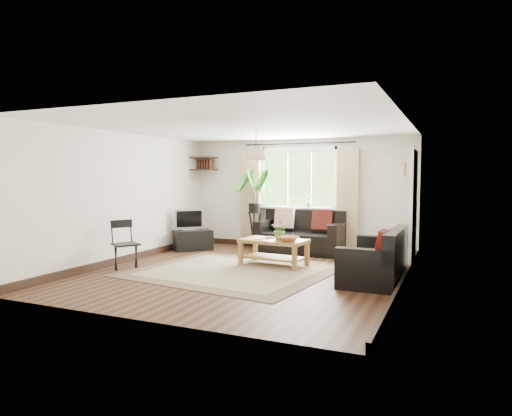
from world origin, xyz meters
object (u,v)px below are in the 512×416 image
at_px(sofa_right, 374,256).
at_px(tv_stand, 193,240).
at_px(folding_chair, 126,245).
at_px(sofa_back, 300,233).
at_px(palm_stand, 255,209).
at_px(coffee_table, 274,252).

distance_m(sofa_right, tv_stand, 4.30).
height_order(tv_stand, folding_chair, folding_chair).
bearing_deg(sofa_back, palm_stand, 175.84).
relative_size(sofa_right, folding_chair, 1.94).
xyz_separation_m(coffee_table, folding_chair, (-2.19, -1.33, 0.18)).
height_order(palm_stand, folding_chair, palm_stand).
distance_m(sofa_right, palm_stand, 3.62).
bearing_deg(tv_stand, sofa_back, -29.95).
relative_size(tv_stand, palm_stand, 0.45).
relative_size(sofa_back, palm_stand, 1.01).
relative_size(sofa_back, coffee_table, 1.54).
bearing_deg(palm_stand, coffee_table, -55.95).
relative_size(tv_stand, folding_chair, 0.96).
height_order(sofa_back, folding_chair, same).
bearing_deg(coffee_table, tv_stand, 158.06).
xyz_separation_m(coffee_table, palm_stand, (-1.09, 1.61, 0.65)).
bearing_deg(sofa_right, sofa_back, -136.23).
height_order(sofa_back, palm_stand, palm_stand).
bearing_deg(coffee_table, folding_chair, -148.69).
bearing_deg(coffee_table, palm_stand, 124.05).
bearing_deg(palm_stand, folding_chair, -110.58).
distance_m(palm_stand, folding_chair, 3.18).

